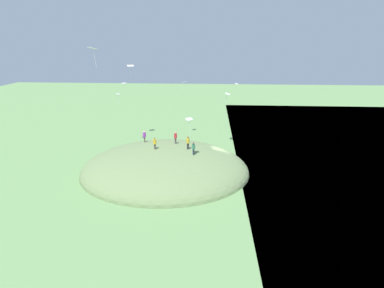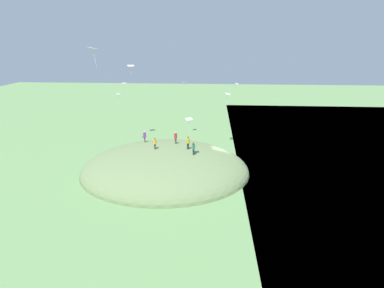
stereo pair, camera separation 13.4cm
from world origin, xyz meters
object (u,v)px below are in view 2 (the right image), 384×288
person_near_shore (188,141)px  kite_1 (93,49)px  kite_3 (237,84)px  person_walking_path (176,136)px  person_watching_kites (145,135)px  kite_2 (131,66)px  kite_7 (185,82)px  mooring_post (242,168)px  kite_0 (189,120)px  person_on_hilltop (155,142)px  kite_5 (124,83)px  person_with_child (193,147)px  kite_4 (118,95)px  kite_6 (228,94)px

person_near_shore → kite_1: 16.12m
kite_3 → kite_1: bearing=33.7°
person_walking_path → kite_1: 15.12m
person_walking_path → person_watching_kites: bearing=153.5°
person_near_shore → kite_2: 17.94m
person_walking_path → kite_7: 13.44m
person_watching_kites → mooring_post: size_ratio=1.43×
person_walking_path → kite_0: kite_0 is taller
person_on_hilltop → mooring_post: bearing=-134.9°
person_on_hilltop → kite_1: kite_1 is taller
kite_1 → kite_5: (-0.87, -9.14, -5.30)m
kite_2 → kite_3: (-17.04, 0.29, -2.73)m
person_near_shore → mooring_post: size_ratio=1.50×
kite_2 → kite_0: bearing=124.8°
kite_1 → kite_0: bearing=166.7°
person_with_child → kite_1: kite_1 is taller
kite_0 → kite_4: bearing=-36.6°
person_watching_kites → kite_5: 9.43m
kite_3 → mooring_post: (-0.23, 12.37, -9.14)m
person_near_shore → kite_7: 15.53m
person_with_child → kite_1: size_ratio=0.70×
person_walking_path → kite_7: (-0.25, -12.14, 5.77)m
person_watching_kites → kite_0: size_ratio=0.83×
person_with_child → person_watching_kites: size_ratio=0.97×
kite_1 → kite_7: 18.50m
person_walking_path → kite_4: size_ratio=1.24×
person_walking_path → kite_5: size_ratio=1.57×
person_watching_kites → kite_2: kite_2 is taller
kite_1 → person_with_child: bearing=173.0°
person_with_child → kite_5: size_ratio=1.51×
person_on_hilltop → person_near_shore: (-4.27, -0.57, 0.04)m
kite_0 → kite_1: bearing=-13.3°
person_watching_kites → kite_5: bearing=178.5°
kite_0 → person_on_hilltop: bearing=-28.4°
person_near_shore → person_with_child: bearing=79.7°
kite_0 → kite_1: 14.39m
kite_3 → kite_0: bearing=66.4°
person_watching_kites → kite_2: bearing=165.4°
person_walking_path → kite_4: 10.26m
person_near_shore → kite_6: bearing=-154.7°
kite_2 → person_near_shore: bearing=130.0°
person_walking_path → kite_5: 12.50m
person_walking_path → kite_0: 6.84m
kite_7 → kite_6: bearing=146.4°
kite_1 → mooring_post: size_ratio=1.97×
kite_2 → kite_5: bearing=84.8°
kite_4 → kite_6: size_ratio=0.71×
kite_1 → kite_2: bearing=-95.4°
person_with_child → kite_0: size_ratio=0.80×
person_with_child → kite_1: 16.90m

